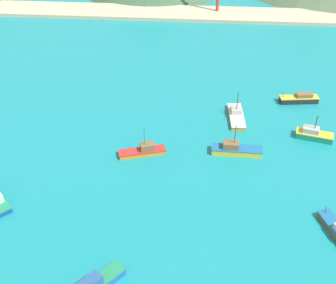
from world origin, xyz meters
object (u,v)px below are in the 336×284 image
(fishing_boat_9, at_px, (300,99))
(fishing_boat_3, at_px, (236,149))
(fishing_boat_7, at_px, (314,134))
(fishing_boat_1, at_px, (236,115))
(fishing_boat_6, at_px, (143,151))

(fishing_boat_9, bearing_deg, fishing_boat_3, -126.60)
(fishing_boat_7, relative_size, fishing_boat_9, 0.85)
(fishing_boat_3, bearing_deg, fishing_boat_9, 53.40)
(fishing_boat_3, height_order, fishing_boat_9, fishing_boat_3)
(fishing_boat_1, bearing_deg, fishing_boat_3, -93.29)
(fishing_boat_3, xyz_separation_m, fishing_boat_6, (-18.25, -1.75, -0.14))
(fishing_boat_1, relative_size, fishing_boat_9, 1.11)
(fishing_boat_3, distance_m, fishing_boat_9, 26.92)
(fishing_boat_1, distance_m, fishing_boat_3, 13.38)
(fishing_boat_3, distance_m, fishing_boat_6, 18.33)
(fishing_boat_6, bearing_deg, fishing_boat_9, 34.26)
(fishing_boat_1, distance_m, fishing_boat_6, 24.29)
(fishing_boat_3, xyz_separation_m, fishing_boat_9, (16.05, 21.61, 0.00))
(fishing_boat_3, relative_size, fishing_boat_9, 1.07)
(fishing_boat_9, bearing_deg, fishing_boat_7, -88.34)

